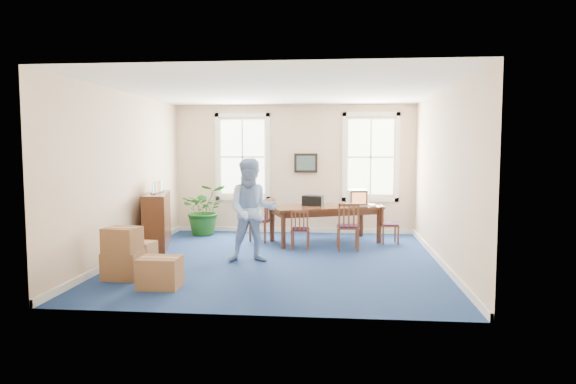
# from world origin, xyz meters

# --- Properties ---
(floor) EXTENTS (6.50, 6.50, 0.00)m
(floor) POSITION_xyz_m (0.00, 0.00, 0.00)
(floor) COLOR navy
(floor) RESTS_ON ground
(ceiling) EXTENTS (6.50, 6.50, 0.00)m
(ceiling) POSITION_xyz_m (0.00, 0.00, 3.20)
(ceiling) COLOR white
(ceiling) RESTS_ON ground
(wall_back) EXTENTS (6.50, 0.00, 6.50)m
(wall_back) POSITION_xyz_m (0.00, 3.25, 1.60)
(wall_back) COLOR beige
(wall_back) RESTS_ON ground
(wall_front) EXTENTS (6.50, 0.00, 6.50)m
(wall_front) POSITION_xyz_m (0.00, -3.25, 1.60)
(wall_front) COLOR beige
(wall_front) RESTS_ON ground
(wall_left) EXTENTS (0.00, 6.50, 6.50)m
(wall_left) POSITION_xyz_m (-3.00, 0.00, 1.60)
(wall_left) COLOR beige
(wall_left) RESTS_ON ground
(wall_right) EXTENTS (0.00, 6.50, 6.50)m
(wall_right) POSITION_xyz_m (3.00, 0.00, 1.60)
(wall_right) COLOR beige
(wall_right) RESTS_ON ground
(baseboard_back) EXTENTS (6.00, 0.04, 0.12)m
(baseboard_back) POSITION_xyz_m (0.00, 3.22, 0.06)
(baseboard_back) COLOR white
(baseboard_back) RESTS_ON ground
(baseboard_left) EXTENTS (0.04, 6.50, 0.12)m
(baseboard_left) POSITION_xyz_m (-2.97, 0.00, 0.06)
(baseboard_left) COLOR white
(baseboard_left) RESTS_ON ground
(baseboard_right) EXTENTS (0.04, 6.50, 0.12)m
(baseboard_right) POSITION_xyz_m (2.97, 0.00, 0.06)
(baseboard_right) COLOR white
(baseboard_right) RESTS_ON ground
(window_left) EXTENTS (1.40, 0.12, 2.20)m
(window_left) POSITION_xyz_m (-1.30, 3.23, 1.90)
(window_left) COLOR white
(window_left) RESTS_ON ground
(window_right) EXTENTS (1.40, 0.12, 2.20)m
(window_right) POSITION_xyz_m (1.90, 3.23, 1.90)
(window_right) COLOR white
(window_right) RESTS_ON ground
(wall_picture) EXTENTS (0.58, 0.06, 0.48)m
(wall_picture) POSITION_xyz_m (0.30, 3.20, 1.75)
(wall_picture) COLOR black
(wall_picture) RESTS_ON ground
(conference_table) EXTENTS (2.67, 1.95, 0.83)m
(conference_table) POSITION_xyz_m (0.81, 1.92, 0.41)
(conference_table) COLOR #482413
(conference_table) RESTS_ON ground
(crt_tv) EXTENTS (0.47, 0.50, 0.37)m
(crt_tv) POSITION_xyz_m (1.53, 1.97, 1.01)
(crt_tv) COLOR #B7B7BC
(crt_tv) RESTS_ON conference_table
(game_console) EXTENTS (0.19, 0.21, 0.04)m
(game_console) POSITION_xyz_m (1.86, 1.92, 0.85)
(game_console) COLOR white
(game_console) RESTS_ON conference_table
(equipment_bag) EXTENTS (0.50, 0.37, 0.23)m
(equipment_bag) POSITION_xyz_m (0.54, 1.97, 0.94)
(equipment_bag) COLOR black
(equipment_bag) RESTS_ON conference_table
(chair_near_left) EXTENTS (0.39, 0.39, 0.85)m
(chair_near_left) POSITION_xyz_m (0.31, 1.09, 0.42)
(chair_near_left) COLOR brown
(chair_near_left) RESTS_ON ground
(chair_near_right) EXTENTS (0.47, 0.47, 1.00)m
(chair_near_right) POSITION_xyz_m (1.31, 1.09, 0.50)
(chair_near_right) COLOR brown
(chair_near_right) RESTS_ON ground
(chair_end_left) EXTENTS (0.58, 0.58, 0.99)m
(chair_end_left) POSITION_xyz_m (-0.62, 1.92, 0.49)
(chair_end_left) COLOR brown
(chair_end_left) RESTS_ON ground
(chair_end_right) EXTENTS (0.42, 0.42, 0.85)m
(chair_end_right) POSITION_xyz_m (2.25, 1.92, 0.43)
(chair_end_right) COLOR brown
(chair_end_right) RESTS_ON ground
(man) EXTENTS (1.04, 0.86, 1.94)m
(man) POSITION_xyz_m (-0.50, -0.18, 0.97)
(man) COLOR #8EB2E2
(man) RESTS_ON ground
(credenza) EXTENTS (0.82, 1.64, 1.24)m
(credenza) POSITION_xyz_m (-2.75, 0.98, 0.62)
(credenza) COLOR #482413
(credenza) RESTS_ON ground
(brochure_rack) EXTENTS (0.11, 0.63, 0.28)m
(brochure_rack) POSITION_xyz_m (-2.73, 0.98, 1.38)
(brochure_rack) COLOR #99999E
(brochure_rack) RESTS_ON credenza
(potted_plant) EXTENTS (1.38, 1.29, 1.24)m
(potted_plant) POSITION_xyz_m (-2.15, 2.66, 0.62)
(potted_plant) COLOR #154B14
(potted_plant) RESTS_ON ground
(cardboard_boxes) EXTENTS (1.66, 1.66, 0.89)m
(cardboard_boxes) POSITION_xyz_m (-2.17, -1.52, 0.45)
(cardboard_boxes) COLOR #8C5F39
(cardboard_boxes) RESTS_ON ground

